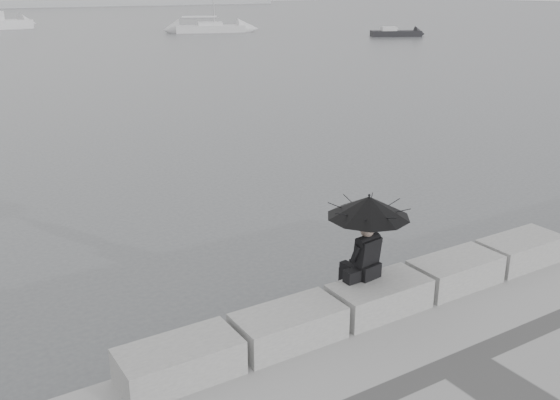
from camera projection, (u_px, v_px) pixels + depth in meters
ground at (359, 326)px, 10.45m from camera, size 360.00×360.00×0.00m
stone_block_far_left at (179, 362)px, 8.15m from camera, size 1.60×0.80×0.50m
stone_block_left at (289, 326)px, 9.00m from camera, size 1.60×0.80×0.50m
stone_block_centre at (379, 297)px, 9.85m from camera, size 1.60×0.80×0.50m
stone_block_right at (455, 272)px, 10.70m from camera, size 1.60×0.80×0.50m
stone_block_far_right at (520, 251)px, 11.54m from camera, size 1.60×0.80×0.50m
seated_person at (369, 216)px, 9.63m from camera, size 1.31×1.31×1.39m
bag at (354, 276)px, 9.77m from camera, size 0.31×0.18×0.20m
sailboat_right at (210, 28)px, 72.60m from camera, size 8.38×4.84×12.90m
small_motorboat at (396, 33)px, 67.25m from camera, size 5.51×3.83×1.10m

